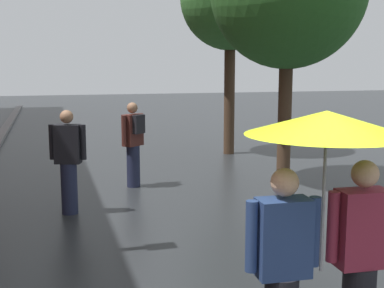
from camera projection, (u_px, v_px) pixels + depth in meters
The scene contains 3 objects.
couple_under_umbrella at pixel (325, 194), 3.79m from camera, with size 1.24×1.22×2.04m.
pedestrian_walking_midground at pixel (68, 161), 8.04m from camera, with size 0.57×0.33×1.67m.
pedestrian_walking_far at pixel (133, 142), 9.84m from camera, with size 0.48×0.46×1.66m.
Camera 1 is at (-1.68, -2.50, 2.36)m, focal length 47.27 mm.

